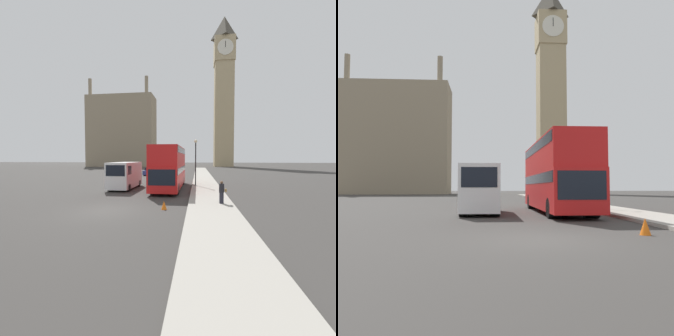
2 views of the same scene
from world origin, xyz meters
TOP-DOWN VIEW (x-y plane):
  - ground_plane at (0.00, 0.00)m, footprint 300.00×300.00m
  - clock_tower at (15.31, 75.10)m, footprint 7.43×7.60m
  - building_block_distant at (-23.54, 71.36)m, footprint 25.27×10.30m
  - red_double_decker_bus at (2.70, 10.47)m, footprint 2.62×11.09m
  - white_van at (-2.02, 9.75)m, footprint 2.20×5.81m
  - street_lamp at (5.40, 12.41)m, footprint 0.36×0.36m
  - parked_sedan at (-3.41, 28.84)m, footprint 1.80×4.59m
  - traffic_cone at (3.53, 0.74)m, footprint 0.36×0.36m

SIDE VIEW (x-z plane):
  - ground_plane at x=0.00m, z-range 0.00..0.00m
  - traffic_cone at x=3.53m, z-range 0.00..0.55m
  - parked_sedan at x=-3.41m, z-range -0.06..1.37m
  - white_van at x=-2.02m, z-range 0.10..2.90m
  - red_double_decker_bus at x=2.70m, z-range 0.24..4.63m
  - street_lamp at x=5.40m, z-range 1.01..6.20m
  - building_block_distant at x=-23.54m, z-range -2.90..29.76m
  - clock_tower at x=15.31m, z-range 0.76..56.99m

